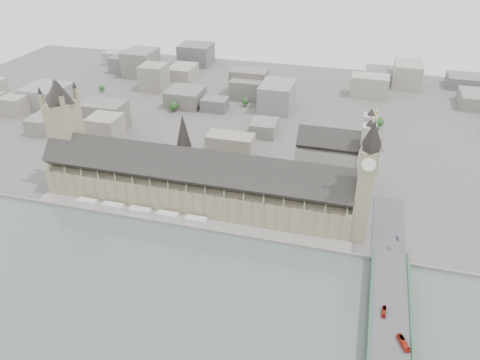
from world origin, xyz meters
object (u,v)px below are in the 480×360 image
(palace_of_westminster, at_px, (195,182))
(red_bus_south, at_px, (403,343))
(westminster_bridge, at_px, (389,333))
(westminster_abbey, at_px, (336,156))
(red_bus_north, at_px, (384,312))
(car_approach, at_px, (397,239))
(elizabeth_tower, at_px, (367,174))
(victoria_tower, at_px, (65,128))

(palace_of_westminster, xyz_separation_m, red_bus_south, (168.77, -118.31, -10.77))
(red_bus_south, bearing_deg, westminster_bridge, 97.06)
(westminster_bridge, bearing_deg, westminster_abbey, 105.64)
(red_bus_north, bearing_deg, car_approach, 86.16)
(palace_of_westminster, relative_size, car_approach, 58.56)
(westminster_bridge, bearing_deg, car_approach, 86.79)
(elizabeth_tower, bearing_deg, red_bus_north, -76.71)
(palace_of_westminster, xyz_separation_m, red_bus_north, (158.06, -96.67, -11.13))
(red_bus_north, distance_m, car_approach, 78.63)
(palace_of_westminster, height_order, car_approach, palace_of_westminster)
(red_bus_south, height_order, car_approach, red_bus_south)
(westminster_bridge, height_order, car_approach, car_approach)
(palace_of_westminster, relative_size, westminster_abbey, 3.90)
(westminster_abbey, height_order, red_bus_south, westminster_abbey)
(elizabeth_tower, height_order, westminster_abbey, elizabeth_tower)
(westminster_abbey, bearing_deg, red_bus_south, -73.37)
(palace_of_westminster, relative_size, victoria_tower, 2.65)
(elizabeth_tower, distance_m, car_approach, 55.79)
(westminster_bridge, relative_size, westminster_abbey, 4.78)
(elizabeth_tower, xyz_separation_m, westminster_abbey, (-27.08, 87.00, -33.01))
(westminster_abbey, relative_size, red_bus_north, 7.15)
(elizabeth_tower, bearing_deg, victoria_tower, 176.04)
(red_bus_north, height_order, red_bus_south, red_bus_south)
(westminster_bridge, height_order, red_bus_north, red_bus_north)
(westminster_abbey, bearing_deg, car_approach, -59.15)
(elizabeth_tower, relative_size, westminster_abbey, 1.58)
(elizabeth_tower, relative_size, car_approach, 23.76)
(victoria_tower, bearing_deg, red_bus_north, -20.19)
(palace_of_westminster, bearing_deg, red_bus_north, -31.45)
(elizabeth_tower, distance_m, victoria_tower, 260.64)
(red_bus_south, relative_size, car_approach, 2.67)
(elizabeth_tower, relative_size, victoria_tower, 1.07)
(victoria_tower, relative_size, red_bus_north, 10.52)
(westminster_abbey, distance_m, red_bus_north, 178.82)
(victoria_tower, height_order, westminster_abbey, victoria_tower)
(westminster_abbey, bearing_deg, red_bus_north, -74.67)
(westminster_abbey, xyz_separation_m, red_bus_north, (47.14, -171.97, -13.51))
(red_bus_north, bearing_deg, westminster_abbey, 108.00)
(victoria_tower, height_order, red_bus_south, victoria_tower)
(victoria_tower, xyz_separation_m, westminster_abbey, (232.92, 69.00, -30.12))
(elizabeth_tower, distance_m, red_bus_north, 98.92)
(red_bus_north, bearing_deg, victoria_tower, 162.48)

